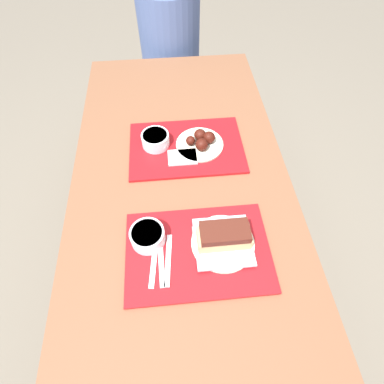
% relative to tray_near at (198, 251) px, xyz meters
% --- Properties ---
extents(ground_plane, '(12.00, 12.00, 0.00)m').
position_rel_tray_near_xyz_m(ground_plane, '(-0.03, 0.21, -0.73)').
color(ground_plane, '#706656').
extents(picnic_table, '(0.82, 1.85, 0.72)m').
position_rel_tray_near_xyz_m(picnic_table, '(-0.03, 0.21, -0.09)').
color(picnic_table, brown).
rests_on(picnic_table, ground_plane).
extents(picnic_bench_far, '(0.78, 0.28, 0.43)m').
position_rel_tray_near_xyz_m(picnic_bench_far, '(-0.03, 1.35, -0.36)').
color(picnic_bench_far, brown).
rests_on(picnic_bench_far, ground_plane).
extents(tray_near, '(0.46, 0.31, 0.01)m').
position_rel_tray_near_xyz_m(tray_near, '(0.00, 0.00, 0.00)').
color(tray_near, '#B21419').
rests_on(tray_near, picnic_table).
extents(tray_far, '(0.46, 0.31, 0.01)m').
position_rel_tray_near_xyz_m(tray_far, '(0.00, 0.46, 0.00)').
color(tray_far, '#B21419').
rests_on(tray_far, picnic_table).
extents(bowl_coleslaw_near, '(0.11, 0.11, 0.05)m').
position_rel_tray_near_xyz_m(bowl_coleslaw_near, '(-0.16, 0.05, 0.04)').
color(bowl_coleslaw_near, silver).
rests_on(bowl_coleslaw_near, tray_near).
extents(brisket_sandwich_plate, '(0.20, 0.20, 0.09)m').
position_rel_tray_near_xyz_m(brisket_sandwich_plate, '(0.08, 0.02, 0.04)').
color(brisket_sandwich_plate, beige).
rests_on(brisket_sandwich_plate, tray_near).
extents(plastic_fork_near, '(0.02, 0.17, 0.00)m').
position_rel_tray_near_xyz_m(plastic_fork_near, '(-0.12, -0.02, 0.01)').
color(plastic_fork_near, white).
rests_on(plastic_fork_near, tray_near).
extents(plastic_knife_near, '(0.03, 0.17, 0.00)m').
position_rel_tray_near_xyz_m(plastic_knife_near, '(-0.10, -0.02, 0.01)').
color(plastic_knife_near, white).
rests_on(plastic_knife_near, tray_near).
extents(plastic_spoon_near, '(0.04, 0.17, 0.00)m').
position_rel_tray_near_xyz_m(plastic_spoon_near, '(-0.14, -0.02, 0.01)').
color(plastic_spoon_near, white).
rests_on(plastic_spoon_near, tray_near).
extents(condiment_packet, '(0.04, 0.03, 0.01)m').
position_rel_tray_near_xyz_m(condiment_packet, '(0.01, 0.07, 0.01)').
color(condiment_packet, '#A59E93').
rests_on(condiment_packet, tray_near).
extents(bowl_coleslaw_far, '(0.11, 0.11, 0.05)m').
position_rel_tray_near_xyz_m(bowl_coleslaw_far, '(-0.12, 0.48, 0.04)').
color(bowl_coleslaw_far, silver).
rests_on(bowl_coleslaw_far, tray_far).
extents(wings_plate_far, '(0.19, 0.19, 0.06)m').
position_rel_tray_near_xyz_m(wings_plate_far, '(0.06, 0.46, 0.03)').
color(wings_plate_far, beige).
rests_on(wings_plate_far, tray_far).
extents(napkin_far, '(0.11, 0.08, 0.01)m').
position_rel_tray_near_xyz_m(napkin_far, '(-0.02, 0.40, 0.01)').
color(napkin_far, white).
rests_on(napkin_far, tray_far).
extents(person_seated_across, '(0.35, 0.35, 0.75)m').
position_rel_tray_near_xyz_m(person_seated_across, '(-0.02, 1.35, 0.02)').
color(person_seated_across, '#4C6093').
rests_on(person_seated_across, picnic_bench_far).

